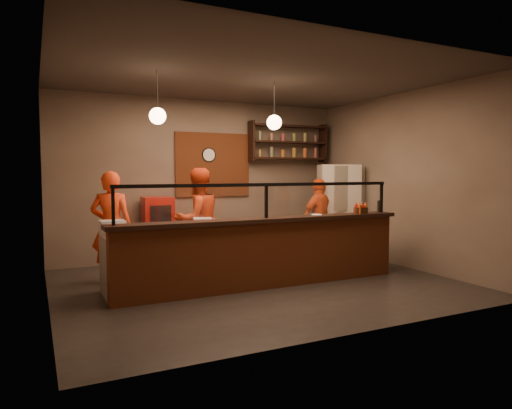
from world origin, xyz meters
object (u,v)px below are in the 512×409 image
cook_right (320,219)px  pepper_mill (378,206)px  pizza_dough (302,221)px  condiment_caddy (361,210)px  red_cooler (158,231)px  wall_clock (209,155)px  cook_left (111,227)px  fridge (338,210)px  cook_mid (198,220)px

cook_right → pepper_mill: 1.60m
pizza_dough → condiment_caddy: bearing=-36.8°
cook_right → red_cooler: 3.21m
wall_clock → cook_right: wall_clock is taller
cook_left → pepper_mill: cook_left is taller
cook_left → fridge: size_ratio=0.93×
wall_clock → condiment_caddy: (1.66, -2.79, -0.99)m
fridge → red_cooler: 3.72m
wall_clock → red_cooler: size_ratio=0.23×
wall_clock → cook_mid: 1.87m
condiment_caddy → fridge: bearing=64.6°
red_cooler → condiment_caddy: size_ratio=6.85×
wall_clock → red_cooler: wall_clock is taller
cook_left → cook_mid: bearing=-152.5°
cook_mid → condiment_caddy: 2.79m
cook_mid → red_cooler: (-0.47, 0.97, -0.27)m
red_cooler → condiment_caddy: red_cooler is taller
wall_clock → cook_left: 2.85m
cook_mid → fridge: bearing=172.0°
cook_mid → red_cooler: 1.11m
fridge → pizza_dough: bearing=-118.9°
cook_mid → cook_right: cook_mid is taller
cook_mid → cook_right: size_ratio=1.12×
fridge → wall_clock: bearing=-177.3°
wall_clock → cook_mid: bearing=-117.9°
cook_right → pizza_dough: bearing=33.5°
pizza_dough → pepper_mill: pepper_mill is taller
condiment_caddy → cook_left: bearing=160.2°
wall_clock → pepper_mill: (2.10, -2.71, -0.94)m
cook_right → wall_clock: bearing=-41.7°
wall_clock → cook_right: 2.60m
cook_left → red_cooler: size_ratio=1.38×
fridge → pizza_dough: 2.01m
fridge → red_cooler: size_ratio=1.49×
fridge → red_cooler: fridge is taller
cook_left → pepper_mill: 4.45m
wall_clock → pepper_mill: bearing=-52.2°
wall_clock → pizza_dough: wall_clock is taller
red_cooler → pepper_mill: red_cooler is taller
fridge → cook_right: bearing=-141.4°
wall_clock → condiment_caddy: wall_clock is taller
fridge → condiment_caddy: size_ratio=10.18×
fridge → cook_left: bearing=-150.3°
cook_right → fridge: (0.55, 0.14, 0.14)m
pizza_dough → cook_left: bearing=165.4°
pepper_mill → cook_left: bearing=163.1°
pepper_mill → fridge: bearing=76.7°
cook_mid → cook_right: bearing=170.0°
cook_left → pizza_dough: (3.03, -0.79, 0.02)m
red_cooler → pizza_dough: (2.03, -1.89, 0.27)m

